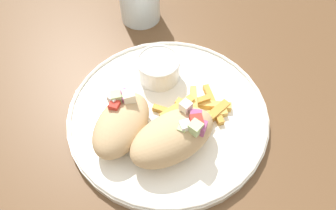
% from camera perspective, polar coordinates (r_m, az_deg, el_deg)
% --- Properties ---
extents(table, '(1.32, 1.32, 0.76)m').
position_cam_1_polar(table, '(0.61, 2.17, -3.68)').
color(table, brown).
rests_on(table, ground_plane).
extents(plate, '(0.32, 0.32, 0.02)m').
position_cam_1_polar(plate, '(0.52, 0.00, -1.55)').
color(plate, white).
rests_on(plate, table).
extents(pita_sandwich_near, '(0.14, 0.09, 0.07)m').
position_cam_1_polar(pita_sandwich_near, '(0.46, 0.94, -5.51)').
color(pita_sandwich_near, tan).
rests_on(pita_sandwich_near, plate).
extents(pita_sandwich_far, '(0.14, 0.12, 0.06)m').
position_cam_1_polar(pita_sandwich_far, '(0.48, -8.10, -3.17)').
color(pita_sandwich_far, tan).
rests_on(pita_sandwich_far, plate).
extents(fries_pile, '(0.11, 0.10, 0.02)m').
position_cam_1_polar(fries_pile, '(0.51, 5.30, -0.87)').
color(fries_pile, gold).
rests_on(fries_pile, plate).
extents(sauce_ramekin, '(0.07, 0.07, 0.04)m').
position_cam_1_polar(sauce_ramekin, '(0.55, -1.34, 6.78)').
color(sauce_ramekin, white).
rests_on(sauce_ramekin, plate).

